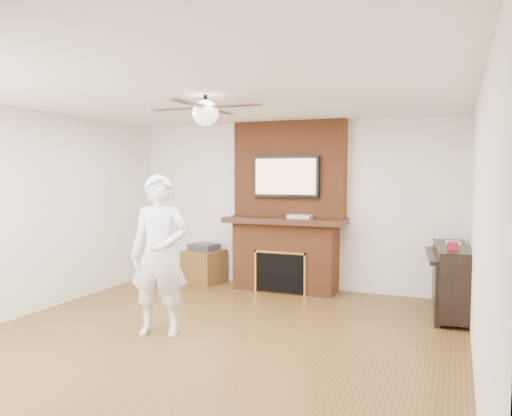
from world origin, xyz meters
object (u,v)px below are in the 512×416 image
at_px(fireplace, 287,223).
at_px(side_table, 204,265).
at_px(person, 159,255).
at_px(piano, 451,278).

height_order(fireplace, side_table, fireplace).
relative_size(person, side_table, 2.76).
relative_size(side_table, piano, 0.47).
height_order(side_table, piano, piano).
distance_m(side_table, piano, 3.67).
bearing_deg(piano, person, -151.90).
bearing_deg(piano, side_table, 166.83).
xyz_separation_m(fireplace, piano, (2.29, -0.55, -0.54)).
distance_m(person, piano, 3.50).
bearing_deg(person, fireplace, 59.71).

